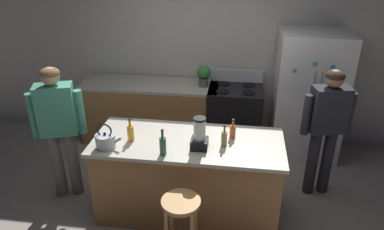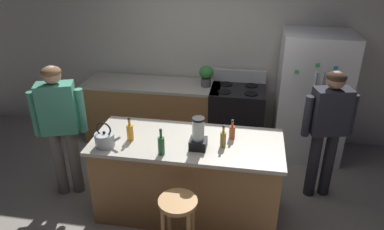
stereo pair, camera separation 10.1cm
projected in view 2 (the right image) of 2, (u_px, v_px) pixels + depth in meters
ground_plane at (188, 210)px, 4.21m from camera, size 14.00×14.00×0.00m
back_wall at (211, 49)px, 5.34m from camera, size 8.00×0.10×2.70m
kitchen_island at (187, 177)px, 4.01m from camera, size 1.99×0.84×0.93m
back_counter_run at (154, 112)px, 5.50m from camera, size 2.00×0.64×0.93m
refrigerator at (311, 97)px, 4.94m from camera, size 0.90×0.73×1.76m
stove_range at (236, 118)px, 5.29m from camera, size 0.76×0.65×1.11m
person_by_island_left at (60, 120)px, 4.10m from camera, size 0.59×0.34×1.62m
person_by_sink_right at (328, 124)px, 4.07m from camera, size 0.59×0.31×1.58m
bar_stool at (178, 214)px, 3.34m from camera, size 0.36×0.36×0.71m
potted_plant at (206, 75)px, 5.10m from camera, size 0.20×0.20×0.30m
blender_appliance at (198, 136)px, 3.61m from camera, size 0.17×0.17×0.34m
bottle_cooking_sauce at (232, 132)px, 3.81m from camera, size 0.06×0.06×0.22m
bottle_soda at (130, 132)px, 3.78m from camera, size 0.07×0.07×0.26m
bottle_vinegar at (223, 139)px, 3.66m from camera, size 0.06×0.06×0.24m
bottle_olive_oil at (161, 145)px, 3.52m from camera, size 0.07×0.07×0.28m
tea_kettle at (105, 139)px, 3.67m from camera, size 0.28×0.20×0.27m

